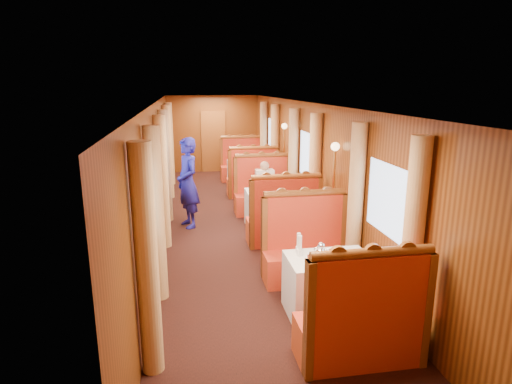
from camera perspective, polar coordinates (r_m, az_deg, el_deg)
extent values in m
cube|color=brown|center=(14.34, -5.69, 6.70)|extent=(0.80, 0.04, 2.00)
cube|color=white|center=(5.60, 9.65, -12.21)|extent=(1.05, 0.72, 0.75)
cube|color=#AC1314|center=(4.90, 13.39, -18.53)|extent=(1.30, 0.55, 0.45)
cube|color=#AC1314|center=(4.43, 14.96, -13.11)|extent=(1.30, 0.12, 0.80)
cylinder|color=brown|center=(4.25, 15.34, -7.81)|extent=(1.23, 0.10, 0.10)
cube|color=#AC1314|center=(6.48, 6.82, -9.78)|extent=(1.30, 0.55, 0.45)
cube|color=#AC1314|center=(6.45, 6.44, -3.94)|extent=(1.30, 0.12, 0.80)
cylinder|color=brown|center=(6.33, 6.55, -0.14)|extent=(1.23, 0.10, 0.10)
cube|color=white|center=(8.75, 2.16, -2.23)|extent=(1.05, 0.72, 0.75)
cube|color=#AC1314|center=(7.92, 3.56, -5.18)|extent=(1.30, 0.55, 0.45)
cube|color=#AC1314|center=(7.53, 4.00, -1.22)|extent=(1.30, 0.12, 0.80)
cylinder|color=brown|center=(7.43, 4.06, 2.05)|extent=(1.23, 0.10, 0.10)
cube|color=#AC1314|center=(9.69, 1.01, -1.52)|extent=(1.30, 0.55, 0.45)
cube|color=#AC1314|center=(9.75, 0.79, 2.35)|extent=(1.30, 0.12, 0.80)
cylinder|color=brown|center=(9.67, 0.80, 4.91)|extent=(1.23, 0.10, 0.10)
cube|color=white|center=(12.10, -1.22, 2.38)|extent=(1.05, 0.72, 0.75)
cube|color=#AC1314|center=(11.22, -0.50, 0.65)|extent=(1.30, 0.55, 0.45)
cube|color=#AC1314|center=(10.88, -0.33, 3.60)|extent=(1.30, 0.12, 0.80)
cylinder|color=brown|center=(10.81, -0.33, 5.89)|extent=(1.23, 0.10, 0.10)
cube|color=#AC1314|center=(13.05, -1.83, 2.57)|extent=(1.30, 0.55, 0.45)
cube|color=#AC1314|center=(13.15, -1.98, 5.43)|extent=(1.30, 0.12, 0.80)
cylinder|color=brown|center=(13.09, -2.00, 7.33)|extent=(1.23, 0.10, 0.10)
cube|color=silver|center=(5.36, 8.71, -8.90)|extent=(0.39, 0.34, 0.01)
cylinder|color=white|center=(5.48, 13.52, -8.63)|extent=(0.21, 0.21, 0.01)
cylinder|color=white|center=(5.45, 5.85, -8.02)|extent=(0.08, 0.08, 0.08)
cylinder|color=white|center=(5.40, 5.88, -6.72)|extent=(0.05, 0.05, 0.18)
cylinder|color=white|center=(5.53, 5.69, -7.65)|extent=(0.08, 0.08, 0.08)
cylinder|color=white|center=(5.49, 5.73, -6.37)|extent=(0.05, 0.05, 0.18)
cylinder|color=silver|center=(8.67, 2.06, 0.66)|extent=(0.06, 0.06, 0.14)
cylinder|color=silver|center=(12.00, -1.07, 4.44)|extent=(0.06, 0.06, 0.14)
cylinder|color=#E5B575|center=(4.29, -14.37, -9.16)|extent=(0.22, 0.22, 2.35)
cylinder|color=#E5B575|center=(5.76, -13.21, -3.06)|extent=(0.22, 0.22, 2.35)
cylinder|color=#E5B575|center=(4.88, 20.12, -6.70)|extent=(0.22, 0.22, 2.35)
cylinder|color=#E5B575|center=(6.21, 13.10, -1.79)|extent=(0.22, 0.22, 2.35)
cylinder|color=#E5B575|center=(7.63, -12.41, 1.20)|extent=(0.22, 0.22, 2.35)
cylinder|color=#E5B575|center=(9.16, -12.00, 3.35)|extent=(0.22, 0.22, 2.35)
cylinder|color=#E5B575|center=(7.98, 7.80, 1.96)|extent=(0.22, 0.22, 2.35)
cylinder|color=#E5B575|center=(9.45, 4.99, 3.94)|extent=(0.22, 0.22, 2.35)
cylinder|color=#E5B575|center=(11.07, -11.65, 5.20)|extent=(0.22, 0.22, 2.35)
cylinder|color=#E5B575|center=(12.61, -11.45, 6.27)|extent=(0.22, 0.22, 2.35)
cylinder|color=#E5B575|center=(11.31, 2.52, 5.66)|extent=(0.22, 0.22, 2.35)
cylinder|color=#E5B575|center=(12.83, 1.05, 6.68)|extent=(0.22, 0.22, 2.35)
cylinder|color=#BF8C3F|center=(6.76, -12.80, -2.69)|extent=(0.04, 0.04, 1.85)
sphere|color=#FFD18C|center=(6.55, -13.26, 5.33)|extent=(0.14, 0.14, 0.14)
cylinder|color=#BF8C3F|center=(7.15, 10.18, -1.62)|extent=(0.04, 0.04, 1.85)
sphere|color=#FFD18C|center=(6.96, 10.52, 5.97)|extent=(0.14, 0.14, 0.14)
cylinder|color=#BF8C3F|center=(10.16, -11.85, 2.97)|extent=(0.04, 0.04, 1.85)
sphere|color=#FFD18C|center=(10.02, -12.13, 8.33)|extent=(0.14, 0.14, 0.14)
cylinder|color=#BF8C3F|center=(10.43, 3.73, 3.52)|extent=(0.04, 0.04, 1.85)
sphere|color=#FFD18C|center=(10.29, 3.81, 8.76)|extent=(0.14, 0.14, 0.14)
imported|color=navy|center=(8.72, -9.09, 1.21)|extent=(0.64, 0.78, 1.83)
cube|color=beige|center=(9.46, 1.14, 1.37)|extent=(0.40, 0.24, 0.55)
sphere|color=tan|center=(9.38, 1.15, 3.51)|extent=(0.20, 0.20, 0.20)
cube|color=beige|center=(9.35, 1.33, -0.24)|extent=(0.36, 0.30, 0.14)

